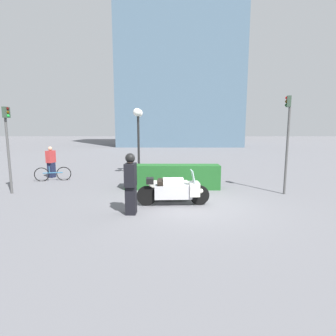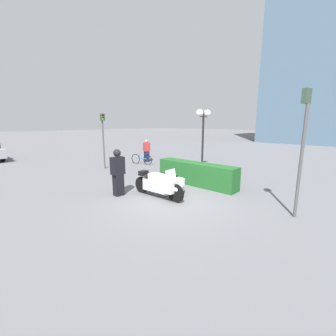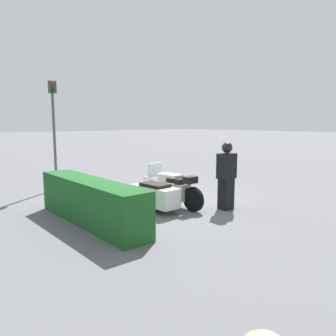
% 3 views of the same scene
% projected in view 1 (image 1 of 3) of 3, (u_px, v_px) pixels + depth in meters
% --- Properties ---
extents(ground_plane, '(160.00, 160.00, 0.00)m').
position_uv_depth(ground_plane, '(190.00, 205.00, 8.65)').
color(ground_plane, slate).
extents(police_motorcycle, '(2.39, 1.20, 1.16)m').
position_uv_depth(police_motorcycle, '(174.00, 189.00, 8.92)').
color(police_motorcycle, black).
rests_on(police_motorcycle, ground).
extents(officer_rider, '(0.31, 0.50, 1.80)m').
position_uv_depth(officer_rider, '(131.00, 182.00, 7.62)').
color(officer_rider, black).
rests_on(officer_rider, ground).
extents(hedge_bush_curbside, '(3.93, 0.73, 1.01)m').
position_uv_depth(hedge_bush_curbside, '(172.00, 177.00, 10.97)').
color(hedge_bush_curbside, '#1E5623').
rests_on(hedge_bush_curbside, ground).
extents(twin_lamp_post, '(0.41, 1.17, 3.52)m').
position_uv_depth(twin_lamp_post, '(138.00, 121.00, 13.60)').
color(twin_lamp_post, black).
rests_on(twin_lamp_post, ground).
extents(traffic_light_near, '(0.22, 0.29, 3.69)m').
position_uv_depth(traffic_light_near, '(287.00, 131.00, 9.77)').
color(traffic_light_near, '#4C4C4C').
rests_on(traffic_light_near, ground).
extents(traffic_light_far, '(0.22, 0.28, 3.30)m').
position_uv_depth(traffic_light_far, '(8.00, 137.00, 9.87)').
color(traffic_light_far, '#4C4C4C').
rests_on(traffic_light_far, ground).
extents(pedestrian_bystander, '(0.38, 0.51, 1.60)m').
position_uv_depth(pedestrian_bystander, '(51.00, 162.00, 13.45)').
color(pedestrian_bystander, '#191E38').
rests_on(pedestrian_bystander, ground).
extents(bicycle_parked, '(1.64, 0.44, 0.73)m').
position_uv_depth(bicycle_parked, '(53.00, 174.00, 12.65)').
color(bicycle_parked, black).
rests_on(bicycle_parked, ground).
extents(office_building_main, '(17.32, 9.73, 30.21)m').
position_uv_depth(office_building_main, '(179.00, 40.00, 37.67)').
color(office_building_main, slate).
rests_on(office_building_main, ground).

